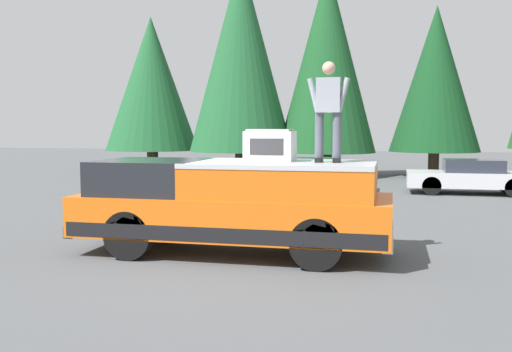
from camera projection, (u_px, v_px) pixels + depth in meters
name	position (u px, v px, depth m)	size (l,w,h in m)	color
ground_plane	(215.00, 252.00, 10.41)	(90.00, 90.00, 0.00)	#4C4F51
pickup_truck	(233.00, 205.00, 10.25)	(2.01, 5.54, 1.65)	orange
compressor_unit	(270.00, 145.00, 10.19)	(0.65, 0.84, 0.56)	silver
person_on_truck_bed	(328.00, 109.00, 9.74)	(0.29, 0.72, 1.69)	#4C515B
parked_car_silver	(470.00, 177.00, 19.45)	(1.64, 4.10, 1.16)	silver
parked_car_white	(309.00, 174.00, 20.48)	(1.64, 4.10, 1.16)	white
conifer_left	(436.00, 79.00, 25.71)	(3.98, 3.98, 7.60)	#4C3826
conifer_center_left	(327.00, 60.00, 25.87)	(4.41, 4.41, 9.41)	#4C3826
conifer_center_right	(241.00, 55.00, 26.02)	(4.69, 4.69, 9.83)	#4C3826
conifer_right	(151.00, 84.00, 29.03)	(4.65, 4.65, 7.72)	#4C3826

